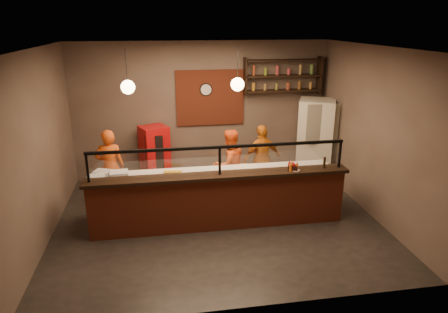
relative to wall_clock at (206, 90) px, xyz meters
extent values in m
plane|color=black|center=(-0.10, -2.46, -2.10)|extent=(6.00, 6.00, 0.00)
plane|color=#3A302D|center=(-0.10, -2.46, 1.10)|extent=(6.00, 6.00, 0.00)
plane|color=brown|center=(-0.10, 0.04, -0.50)|extent=(6.00, 0.00, 6.00)
plane|color=brown|center=(-3.10, -2.46, -0.50)|extent=(0.00, 5.00, 5.00)
plane|color=brown|center=(2.90, -2.46, -0.50)|extent=(0.00, 5.00, 5.00)
plane|color=brown|center=(-0.10, -4.96, -0.50)|extent=(6.00, 0.00, 6.00)
cube|color=maroon|center=(0.10, 0.01, -0.20)|extent=(1.60, 0.04, 1.30)
cube|color=maroon|center=(-0.10, -2.76, -1.60)|extent=(4.60, 0.25, 1.00)
cube|color=black|center=(-0.10, -2.76, -1.07)|extent=(4.70, 0.37, 0.06)
cube|color=gray|center=(-0.10, -2.26, -1.68)|extent=(4.60, 0.75, 0.85)
cube|color=white|center=(-0.10, -2.26, -1.23)|extent=(4.60, 0.75, 0.05)
cube|color=white|center=(-0.10, -2.76, -0.79)|extent=(4.40, 0.02, 0.50)
cube|color=black|center=(-0.10, -2.76, -0.54)|extent=(4.50, 0.05, 0.05)
cube|color=black|center=(-2.32, -2.76, -0.79)|extent=(0.04, 0.04, 0.50)
cube|color=black|center=(-0.10, -2.76, -0.79)|extent=(0.04, 0.04, 0.50)
cube|color=black|center=(2.12, -2.76, -0.79)|extent=(0.04, 0.04, 0.50)
cube|color=black|center=(1.80, -0.14, -0.05)|extent=(1.80, 0.28, 0.04)
cube|color=black|center=(1.80, -0.14, 0.30)|extent=(1.80, 0.28, 0.04)
cube|color=black|center=(1.80, -0.14, 0.65)|extent=(1.80, 0.28, 0.04)
cube|color=black|center=(0.90, -0.14, 0.30)|extent=(0.04, 0.28, 0.85)
cube|color=black|center=(2.70, -0.14, 0.30)|extent=(0.04, 0.28, 0.85)
cylinder|color=black|center=(0.00, 0.00, 0.00)|extent=(0.30, 0.04, 0.30)
cylinder|color=black|center=(-1.60, -2.26, 0.80)|extent=(0.01, 0.01, 0.60)
sphere|color=#FFD58C|center=(-1.60, -2.26, 0.45)|extent=(0.24, 0.24, 0.24)
cylinder|color=black|center=(0.30, -2.26, 0.80)|extent=(0.01, 0.01, 0.60)
sphere|color=#FFD58C|center=(0.30, -2.26, 0.45)|extent=(0.24, 0.24, 0.24)
imported|color=#E15215|center=(-2.15, -1.29, -1.31)|extent=(0.58, 0.39, 1.57)
imported|color=#EC5316|center=(0.29, -1.50, -1.34)|extent=(0.90, 0.81, 1.52)
imported|color=orange|center=(1.08, -1.19, -1.35)|extent=(0.94, 0.58, 1.50)
cube|color=beige|center=(2.50, -0.65, -1.15)|extent=(1.03, 1.00, 1.91)
cube|color=#B10B0D|center=(-1.25, -0.31, -1.43)|extent=(0.74, 0.72, 1.35)
cylinder|color=#EEE3CA|center=(0.52, -2.13, -1.19)|extent=(0.61, 0.61, 0.01)
cube|color=white|center=(-1.87, -2.35, -1.12)|extent=(0.34, 0.28, 0.16)
cube|color=silver|center=(-2.17, -2.22, -1.13)|extent=(0.36, 0.33, 0.15)
cube|color=silver|center=(-2.25, -2.46, -1.12)|extent=(0.33, 0.28, 0.15)
cylinder|color=gold|center=(-0.90, -2.16, -1.17)|extent=(0.35, 0.10, 0.06)
cube|color=black|center=(1.24, -2.78, -0.99)|extent=(0.21, 0.19, 0.09)
cylinder|color=black|center=(1.84, -2.76, -0.94)|extent=(0.05, 0.05, 0.21)
cylinder|color=white|center=(1.28, -2.80, -1.03)|extent=(0.19, 0.19, 0.01)
camera|label=1|loc=(-1.08, -9.23, 1.53)|focal=32.00mm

